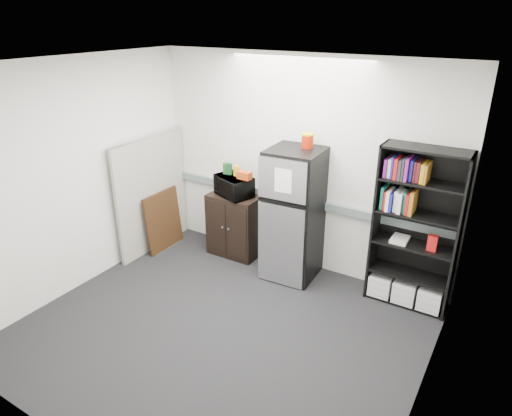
{
  "coord_description": "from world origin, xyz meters",
  "views": [
    {
      "loc": [
        2.38,
        -3.17,
        3.11
      ],
      "look_at": [
        -0.11,
        0.9,
        1.06
      ],
      "focal_mm": 32.0,
      "sensor_mm": 36.0,
      "label": 1
    }
  ],
  "objects_px": {
    "cubicle_partition": "(152,194)",
    "refrigerator": "(293,215)",
    "bookshelf": "(415,231)",
    "microwave": "(234,186)",
    "cabinet": "(235,225)"
  },
  "relations": [
    {
      "from": "cubicle_partition",
      "to": "refrigerator",
      "type": "height_order",
      "value": "refrigerator"
    },
    {
      "from": "bookshelf",
      "to": "microwave",
      "type": "bearing_deg",
      "value": -178.03
    },
    {
      "from": "bookshelf",
      "to": "cabinet",
      "type": "distance_m",
      "value": 2.39
    },
    {
      "from": "cubicle_partition",
      "to": "refrigerator",
      "type": "relative_size",
      "value": 0.98
    },
    {
      "from": "cubicle_partition",
      "to": "microwave",
      "type": "height_order",
      "value": "cubicle_partition"
    },
    {
      "from": "microwave",
      "to": "refrigerator",
      "type": "xyz_separation_m",
      "value": [
        0.92,
        -0.06,
        -0.18
      ]
    },
    {
      "from": "cabinet",
      "to": "cubicle_partition",
      "type": "bearing_deg",
      "value": -158.83
    },
    {
      "from": "microwave",
      "to": "refrigerator",
      "type": "height_order",
      "value": "refrigerator"
    },
    {
      "from": "bookshelf",
      "to": "microwave",
      "type": "relative_size",
      "value": 3.75
    },
    {
      "from": "cabinet",
      "to": "refrigerator",
      "type": "height_order",
      "value": "refrigerator"
    },
    {
      "from": "cubicle_partition",
      "to": "microwave",
      "type": "bearing_deg",
      "value": 20.43
    },
    {
      "from": "cabinet",
      "to": "microwave",
      "type": "bearing_deg",
      "value": -90.0
    },
    {
      "from": "cubicle_partition",
      "to": "cabinet",
      "type": "height_order",
      "value": "cubicle_partition"
    },
    {
      "from": "bookshelf",
      "to": "cubicle_partition",
      "type": "distance_m",
      "value": 3.46
    },
    {
      "from": "cubicle_partition",
      "to": "cabinet",
      "type": "distance_m",
      "value": 1.23
    }
  ]
}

